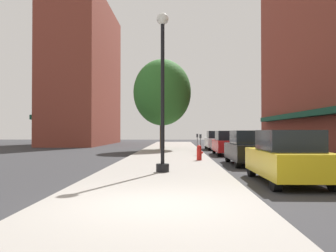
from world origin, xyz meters
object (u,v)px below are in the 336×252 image
object	(u,v)px
car_yellow	(287,157)
car_white	(216,140)
fire_hydrant	(199,153)
lamppost	(163,89)
parking_meter_far	(200,142)
car_red	(228,143)
parking_meter_near	(197,140)
tree_near	(162,93)
car_black	(249,148)

from	to	relation	value
car_yellow	car_white	bearing A→B (deg)	91.48
fire_hydrant	car_yellow	world-z (taller)	car_yellow
lamppost	parking_meter_far	distance (m)	10.60
car_red	parking_meter_near	bearing A→B (deg)	125.95
parking_meter_near	tree_near	world-z (taller)	tree_near
parking_meter_near	car_black	size ratio (longest dim) A/B	0.30
fire_hydrant	parking_meter_near	xyz separation A→B (m)	(0.36, 8.56, 0.43)
tree_near	fire_hydrant	bearing A→B (deg)	-78.24
car_white	fire_hydrant	bearing A→B (deg)	-100.98
parking_meter_far	car_yellow	bearing A→B (deg)	-80.83
lamppost	car_black	xyz separation A→B (m)	(3.99, 4.18, -2.39)
tree_near	car_red	bearing A→B (deg)	-50.39
lamppost	tree_near	size ratio (longest dim) A/B	0.77
tree_near	car_white	bearing A→B (deg)	18.80
parking_meter_far	car_black	xyz separation A→B (m)	(1.95, -5.97, -0.14)
fire_hydrant	car_white	distance (m)	13.52
car_red	car_black	bearing A→B (deg)	-90.92
fire_hydrant	car_white	xyz separation A→B (m)	(2.31, 13.31, 0.29)
fire_hydrant	parking_meter_far	distance (m)	4.76
parking_meter_near	car_white	xyz separation A→B (m)	(1.95, 4.75, -0.14)
tree_near	car_white	world-z (taller)	tree_near
fire_hydrant	parking_meter_far	xyz separation A→B (m)	(0.36, 4.72, 0.43)
tree_near	car_red	size ratio (longest dim) A/B	1.77
car_red	parking_meter_far	bearing A→B (deg)	-148.60
parking_meter_near	car_white	distance (m)	5.14
parking_meter_near	car_yellow	world-z (taller)	car_yellow
lamppost	car_yellow	xyz separation A→B (m)	(3.99, -1.92, -2.39)
parking_meter_far	car_black	distance (m)	6.28
lamppost	parking_meter_near	bearing A→B (deg)	81.72
car_yellow	lamppost	bearing A→B (deg)	155.79
fire_hydrant	car_yellow	bearing A→B (deg)	-72.53
car_black	car_yellow	bearing A→B (deg)	-89.61
parking_meter_near	parking_meter_far	distance (m)	3.83
fire_hydrant	car_red	xyz separation A→B (m)	(2.31, 5.96, 0.29)
fire_hydrant	parking_meter_near	distance (m)	8.58
lamppost	fire_hydrant	bearing A→B (deg)	72.87
lamppost	car_red	world-z (taller)	lamppost
tree_near	car_black	bearing A→B (deg)	-69.85
lamppost	parking_meter_near	size ratio (longest dim) A/B	4.50
tree_near	car_black	size ratio (longest dim) A/B	1.77
parking_meter_near	car_yellow	bearing A→B (deg)	-83.01
lamppost	tree_near	xyz separation A→B (m)	(-0.76, 17.13, 1.71)
car_black	car_white	bearing A→B (deg)	90.39
car_white	car_black	bearing A→B (deg)	-91.13
car_yellow	car_red	size ratio (longest dim) A/B	1.00
car_white	parking_meter_near	bearing A→B (deg)	-113.43
fire_hydrant	parking_meter_near	bearing A→B (deg)	87.57
lamppost	car_red	bearing A→B (deg)	70.71
car_yellow	car_white	xyz separation A→B (m)	(0.00, 20.66, 0.00)
car_yellow	parking_meter_far	bearing A→B (deg)	100.66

